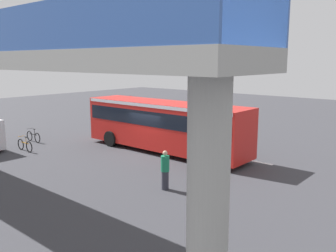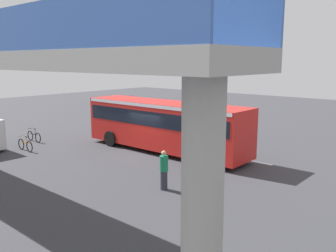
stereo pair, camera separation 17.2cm
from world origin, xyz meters
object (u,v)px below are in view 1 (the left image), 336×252
city_bus (164,122)px  pedestrian (165,170)px  bicycle_orange (25,145)px  traffic_sign (129,107)px  bicycle_black (33,137)px

city_bus → pedestrian: 6.96m
bicycle_orange → traffic_sign: (0.34, -9.46, 1.52)m
bicycle_black → bicycle_orange: size_ratio=1.00×
bicycle_orange → traffic_sign: 9.58m
bicycle_black → pedestrian: pedestrian is taller
city_bus → traffic_sign: city_bus is taller
city_bus → pedestrian: bearing=131.4°
pedestrian → traffic_sign: size_ratio=0.64×
traffic_sign → city_bus: bearing=152.2°
city_bus → bicycle_orange: city_bus is taller
traffic_sign → bicycle_orange: bearing=92.1°
city_bus → bicycle_black: 9.83m
bicycle_black → pedestrian: size_ratio=0.99×
city_bus → bicycle_orange: 9.00m
pedestrian → bicycle_black: bearing=-5.2°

